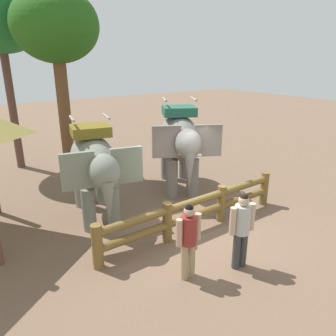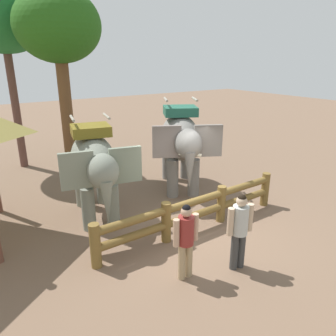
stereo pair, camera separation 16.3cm
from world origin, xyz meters
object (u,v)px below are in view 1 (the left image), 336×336
(elephant_near_left, at_px, (94,164))
(tourist_woman_in_black, at_px, (242,226))
(log_fence, at_px, (196,210))
(tourist_man_in_blue, at_px, (189,236))
(elephant_center, at_px, (180,140))
(tree_far_left, at_px, (56,29))

(elephant_near_left, distance_m, tourist_woman_in_black, 4.28)
(log_fence, xyz_separation_m, elephant_near_left, (-1.85, 2.14, 1.03))
(tourist_woman_in_black, bearing_deg, tourist_man_in_blue, 162.02)
(elephant_center, xyz_separation_m, tourist_woman_in_black, (-1.63, -4.34, -0.74))
(tourist_woman_in_black, bearing_deg, log_fence, 82.28)
(log_fence, distance_m, elephant_center, 3.13)
(tourist_man_in_blue, bearing_deg, tourist_woman_in_black, -17.98)
(elephant_center, xyz_separation_m, tree_far_left, (-2.76, 3.25, 3.52))
(elephant_near_left, height_order, elephant_center, elephant_center)
(tourist_man_in_blue, relative_size, tree_far_left, 0.25)
(elephant_center, height_order, tree_far_left, tree_far_left)
(tree_far_left, bearing_deg, elephant_near_left, -97.44)
(log_fence, height_order, tree_far_left, tree_far_left)
(log_fence, bearing_deg, tourist_man_in_blue, -134.43)
(tree_far_left, bearing_deg, tourist_woman_in_black, -81.53)
(tree_far_left, bearing_deg, tourist_man_in_blue, -90.08)
(elephant_near_left, bearing_deg, elephant_center, 7.45)
(log_fence, bearing_deg, tree_far_left, 103.29)
(tourist_man_in_blue, bearing_deg, elephant_near_left, 97.54)
(log_fence, distance_m, tourist_woman_in_black, 1.84)
(tourist_woman_in_black, xyz_separation_m, tree_far_left, (-1.13, 7.59, 4.26))
(elephant_near_left, xyz_separation_m, tree_far_left, (0.48, 3.68, 3.64))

